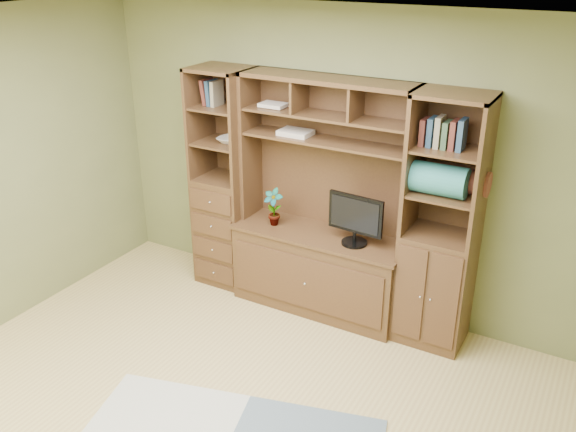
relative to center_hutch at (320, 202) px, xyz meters
The scene contains 10 objects.
room 1.76m from the center_hutch, 89.67° to the right, with size 4.60×4.10×2.64m.
center_hutch is the anchor object (origin of this frame).
left_tower 1.00m from the center_hutch, behind, with size 0.50×0.45×2.05m, color #4A2F1A.
right_tower 1.03m from the center_hutch, ahead, with size 0.55×0.45×2.05m, color #4A2F1A.
monitor 0.34m from the center_hutch, ahead, with size 0.48×0.21×0.59m, color black.
orchid 0.45m from the center_hutch, behind, with size 0.18×0.12×0.34m, color #B64C3D.
magazines 0.61m from the center_hutch, 162.50° to the left, with size 0.27×0.20×0.04m, color #C0B2A3.
bowl 1.01m from the center_hutch, behind, with size 0.21×0.21×0.05m, color beige.
blanket_teal 1.06m from the center_hutch, ahead, with size 0.41×0.24×0.24m, color #2E7B78.
blanket_red 1.21m from the center_hutch, ahead, with size 0.35×0.19×0.19m, color brown.
Camera 1 is at (2.07, -2.51, 2.99)m, focal length 38.00 mm.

